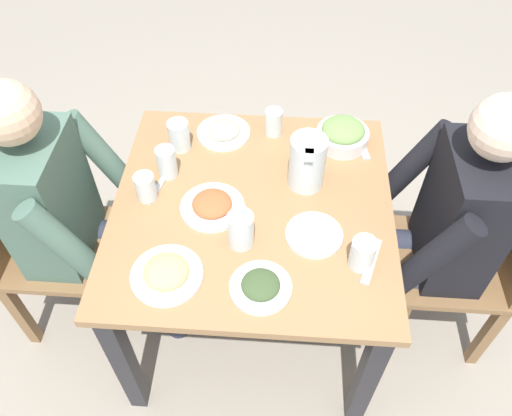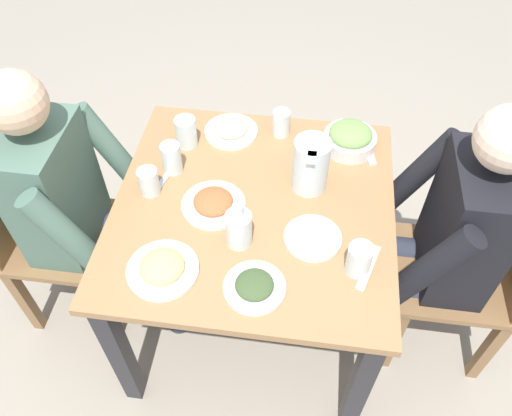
{
  "view_description": "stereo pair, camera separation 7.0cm",
  "coord_description": "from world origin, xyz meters",
  "px_view_note": "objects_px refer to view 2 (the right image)",
  "views": [
    {
      "loc": [
        -1.09,
        -0.09,
        1.96
      ],
      "look_at": [
        -0.06,
        -0.02,
        0.75
      ],
      "focal_mm": 35.85,
      "sensor_mm": 36.0,
      "label": 1
    },
    {
      "loc": [
        -1.08,
        -0.16,
        1.96
      ],
      "look_at": [
        -0.06,
        -0.02,
        0.75
      ],
      "focal_mm": 35.85,
      "sensor_mm": 36.0,
      "label": 2
    }
  ],
  "objects_px": {
    "plate_beans": "(231,130)",
    "water_glass_center": "(281,123)",
    "chair_near": "(482,267)",
    "water_pitcher": "(311,165)",
    "plate_yoghurt": "(313,236)",
    "oil_carafe": "(239,230)",
    "water_glass_far_left": "(149,182)",
    "chair_far": "(41,225)",
    "diner_near": "(433,235)",
    "salad_bowl": "(350,138)",
    "plate_rice_curry": "(213,203)",
    "water_glass_near_right": "(186,132)",
    "plate_dolmas": "(254,286)",
    "plate_fries": "(162,268)",
    "water_glass_near_left": "(359,259)",
    "diner_far": "(83,205)",
    "water_glass_far_right": "(172,158)",
    "dining_table": "(254,226)"
  },
  "relations": [
    {
      "from": "chair_near",
      "to": "plate_beans",
      "type": "relative_size",
      "value": 4.34
    },
    {
      "from": "chair_near",
      "to": "water_glass_near_left",
      "type": "height_order",
      "value": "chair_near"
    },
    {
      "from": "plate_yoghurt",
      "to": "plate_beans",
      "type": "relative_size",
      "value": 0.9
    },
    {
      "from": "chair_near",
      "to": "water_pitcher",
      "type": "xyz_separation_m",
      "value": [
        0.1,
        0.63,
        0.32
      ]
    },
    {
      "from": "plate_beans",
      "to": "water_glass_center",
      "type": "relative_size",
      "value": 1.98
    },
    {
      "from": "chair_near",
      "to": "water_pitcher",
      "type": "height_order",
      "value": "water_pitcher"
    },
    {
      "from": "plate_fries",
      "to": "water_glass_near_left",
      "type": "relative_size",
      "value": 2.04
    },
    {
      "from": "water_glass_far_left",
      "to": "water_pitcher",
      "type": "bearing_deg",
      "value": -78.86
    },
    {
      "from": "plate_yoghurt",
      "to": "water_glass_center",
      "type": "height_order",
      "value": "water_glass_center"
    },
    {
      "from": "water_glass_far_right",
      "to": "diner_far",
      "type": "bearing_deg",
      "value": 114.35
    },
    {
      "from": "salad_bowl",
      "to": "plate_yoghurt",
      "type": "relative_size",
      "value": 1.05
    },
    {
      "from": "plate_dolmas",
      "to": "plate_fries",
      "type": "distance_m",
      "value": 0.27
    },
    {
      "from": "plate_beans",
      "to": "water_glass_near_right",
      "type": "xyz_separation_m",
      "value": [
        -0.08,
        0.15,
        0.04
      ]
    },
    {
      "from": "water_glass_far_right",
      "to": "plate_dolmas",
      "type": "bearing_deg",
      "value": -141.72
    },
    {
      "from": "chair_near",
      "to": "plate_fries",
      "type": "xyz_separation_m",
      "value": [
        -0.31,
        1.03,
        0.24
      ]
    },
    {
      "from": "water_glass_far_left",
      "to": "water_glass_near_left",
      "type": "bearing_deg",
      "value": -107.91
    },
    {
      "from": "diner_far",
      "to": "water_glass_center",
      "type": "distance_m",
      "value": 0.76
    },
    {
      "from": "diner_far",
      "to": "water_pitcher",
      "type": "bearing_deg",
      "value": -80.59
    },
    {
      "from": "plate_yoghurt",
      "to": "water_glass_near_right",
      "type": "relative_size",
      "value": 1.59
    },
    {
      "from": "salad_bowl",
      "to": "water_glass_center",
      "type": "distance_m",
      "value": 0.25
    },
    {
      "from": "diner_near",
      "to": "water_glass_far_left",
      "type": "distance_m",
      "value": 0.95
    },
    {
      "from": "salad_bowl",
      "to": "plate_dolmas",
      "type": "xyz_separation_m",
      "value": [
        -0.64,
        0.25,
        -0.03
      ]
    },
    {
      "from": "plate_dolmas",
      "to": "water_glass_far_left",
      "type": "bearing_deg",
      "value": 50.36
    },
    {
      "from": "water_glass_far_right",
      "to": "water_glass_center",
      "type": "bearing_deg",
      "value": -55.39
    },
    {
      "from": "water_glass_far_right",
      "to": "water_glass_near_right",
      "type": "height_order",
      "value": "same"
    },
    {
      "from": "plate_rice_curry",
      "to": "diner_near",
      "type": "bearing_deg",
      "value": -86.65
    },
    {
      "from": "water_glass_far_left",
      "to": "oil_carafe",
      "type": "relative_size",
      "value": 0.58
    },
    {
      "from": "diner_near",
      "to": "water_glass_center",
      "type": "bearing_deg",
      "value": 57.74
    },
    {
      "from": "plate_rice_curry",
      "to": "plate_dolmas",
      "type": "bearing_deg",
      "value": -149.0
    },
    {
      "from": "dining_table",
      "to": "plate_fries",
      "type": "relative_size",
      "value": 4.29
    },
    {
      "from": "plate_beans",
      "to": "oil_carafe",
      "type": "relative_size",
      "value": 1.19
    },
    {
      "from": "water_glass_center",
      "to": "plate_dolmas",
      "type": "bearing_deg",
      "value": 179.65
    },
    {
      "from": "plate_fries",
      "to": "chair_near",
      "type": "bearing_deg",
      "value": -73.14
    },
    {
      "from": "plate_beans",
      "to": "water_glass_far_left",
      "type": "bearing_deg",
      "value": 146.65
    },
    {
      "from": "chair_near",
      "to": "salad_bowl",
      "type": "distance_m",
      "value": 0.64
    },
    {
      "from": "diner_far",
      "to": "plate_dolmas",
      "type": "relative_size",
      "value": 6.39
    },
    {
      "from": "chair_near",
      "to": "water_glass_center",
      "type": "xyz_separation_m",
      "value": [
        0.34,
        0.75,
        0.27
      ]
    },
    {
      "from": "chair_near",
      "to": "plate_fries",
      "type": "height_order",
      "value": "chair_near"
    },
    {
      "from": "water_pitcher",
      "to": "water_glass_near_left",
      "type": "distance_m",
      "value": 0.36
    },
    {
      "from": "diner_near",
      "to": "water_pitcher",
      "type": "relative_size",
      "value": 6.04
    },
    {
      "from": "water_glass_near_right",
      "to": "dining_table",
      "type": "bearing_deg",
      "value": -132.72
    },
    {
      "from": "water_glass_far_right",
      "to": "chair_far",
      "type": "bearing_deg",
      "value": 105.04
    },
    {
      "from": "plate_dolmas",
      "to": "water_glass_far_right",
      "type": "height_order",
      "value": "water_glass_far_right"
    },
    {
      "from": "water_pitcher",
      "to": "plate_yoghurt",
      "type": "bearing_deg",
      "value": -173.0
    },
    {
      "from": "chair_far",
      "to": "water_glass_center",
      "type": "relative_size",
      "value": 8.58
    },
    {
      "from": "chair_near",
      "to": "water_glass_near_left",
      "type": "relative_size",
      "value": 8.19
    },
    {
      "from": "chair_far",
      "to": "diner_near",
      "type": "relative_size",
      "value": 0.74
    },
    {
      "from": "water_glass_near_right",
      "to": "plate_dolmas",
      "type": "bearing_deg",
      "value": -150.43
    },
    {
      "from": "plate_dolmas",
      "to": "water_glass_center",
      "type": "height_order",
      "value": "water_glass_center"
    },
    {
      "from": "diner_near",
      "to": "water_glass_far_left",
      "type": "xyz_separation_m",
      "value": [
        -0.01,
        0.94,
        0.13
      ]
    }
  ]
}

